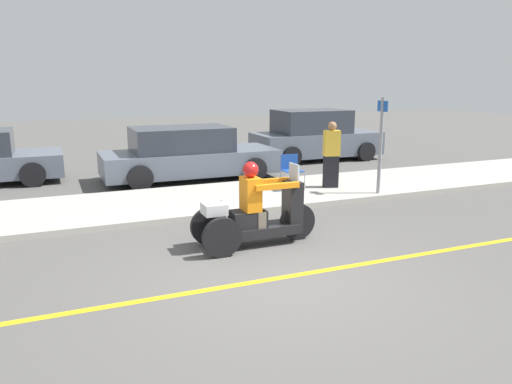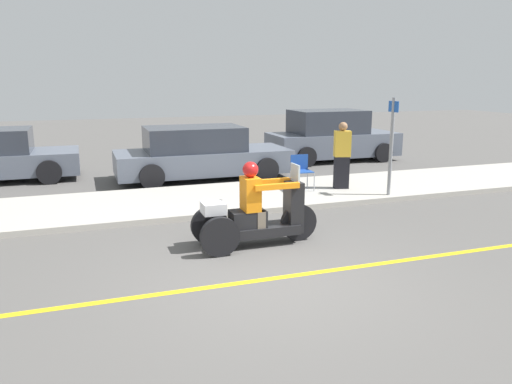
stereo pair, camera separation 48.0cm
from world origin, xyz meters
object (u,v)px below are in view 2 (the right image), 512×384
at_px(folding_chair_set_back, 301,168).
at_px(parked_car_lot_left, 331,137).
at_px(parked_car_lot_right, 200,154).
at_px(motorcycle_trike, 256,215).
at_px(spectator_near_curb, 342,157).
at_px(street_sign, 391,143).

height_order(folding_chair_set_back, parked_car_lot_left, parked_car_lot_left).
bearing_deg(parked_car_lot_right, parked_car_lot_left, 18.40).
relative_size(motorcycle_trike, spectator_near_curb, 1.33).
distance_m(folding_chair_set_back, parked_car_lot_right, 3.23).
relative_size(motorcycle_trike, street_sign, 0.96).
height_order(motorcycle_trike, folding_chair_set_back, motorcycle_trike).
xyz_separation_m(folding_chair_set_back, street_sign, (1.65, -1.23, 0.69)).
bearing_deg(street_sign, parked_car_lot_right, 132.07).
bearing_deg(parked_car_lot_right, spectator_near_curb, -45.76).
distance_m(motorcycle_trike, folding_chair_set_back, 3.96).
distance_m(spectator_near_curb, parked_car_lot_left, 4.98).
distance_m(parked_car_lot_left, street_sign, 5.71).
xyz_separation_m(motorcycle_trike, spectator_near_curb, (3.24, 3.00, 0.38)).
xyz_separation_m(motorcycle_trike, parked_car_lot_left, (5.32, 7.52, 0.28)).
bearing_deg(spectator_near_curb, street_sign, -55.22).
xyz_separation_m(spectator_near_curb, street_sign, (0.69, -0.99, 0.43)).
bearing_deg(folding_chair_set_back, street_sign, -36.63).
distance_m(spectator_near_curb, street_sign, 1.28).
distance_m(motorcycle_trike, parked_car_lot_left, 9.21).
bearing_deg(motorcycle_trike, folding_chair_set_back, 54.91).
distance_m(spectator_near_curb, parked_car_lot_right, 4.04).
distance_m(spectator_near_curb, folding_chair_set_back, 1.03).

